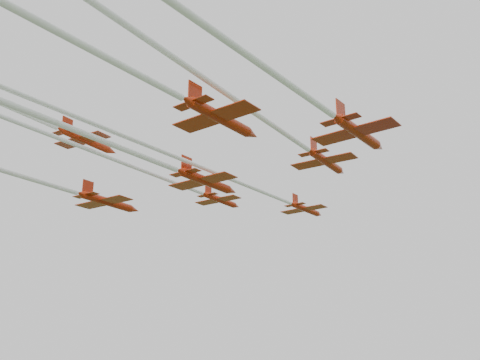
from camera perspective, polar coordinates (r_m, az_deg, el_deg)
The scene contains 7 objects.
jet_lead at distance 76.29m, azimuth -0.53°, elevation -0.08°, with size 12.36×67.98×2.39m.
jet_row2_left at distance 80.19m, azimuth -6.74°, elevation -0.37°, with size 8.00×46.98×2.36m.
jet_row2_right at distance 63.20m, azimuth 3.20°, elevation 6.08°, with size 9.27×62.21×2.75m.
jet_row3_left at distance 78.12m, azimuth -19.77°, elevation -0.41°, with size 9.92×51.65×2.93m.
jet_row3_mid at distance 63.92m, azimuth -11.08°, elevation 2.79°, with size 10.71×57.09×2.95m.
jet_row3_right at distance 53.23m, azimuth 7.41°, elevation 8.64°, with size 11.19×50.48×2.90m.
jet_row4_right at distance 47.10m, azimuth -12.36°, elevation 11.78°, with size 11.37×56.09×2.84m.
Camera 1 is at (37.24, -60.29, 29.84)m, focal length 40.00 mm.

